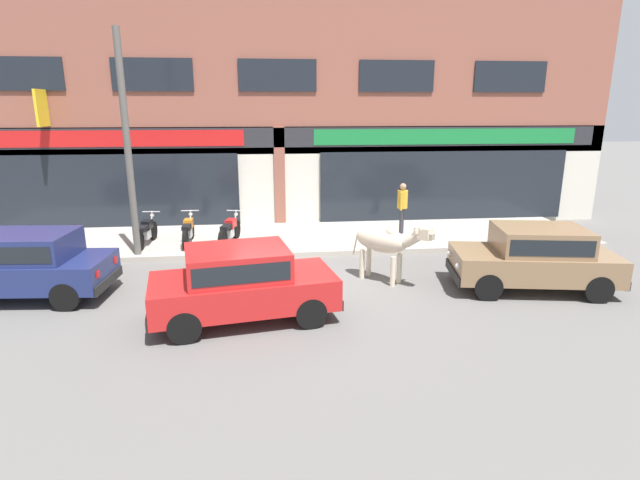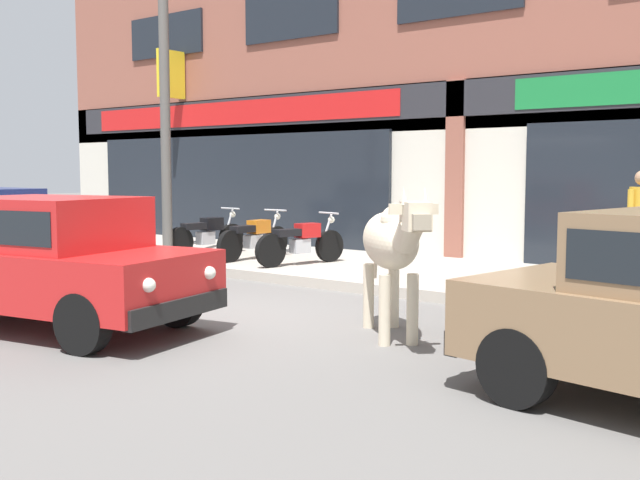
{
  "view_description": "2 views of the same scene",
  "coord_description": "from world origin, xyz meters",
  "px_view_note": "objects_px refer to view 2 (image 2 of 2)",
  "views": [
    {
      "loc": [
        -0.41,
        -10.96,
        4.05
      ],
      "look_at": [
        0.85,
        1.0,
        0.82
      ],
      "focal_mm": 28.0,
      "sensor_mm": 36.0,
      "label": 1
    },
    {
      "loc": [
        6.38,
        -6.51,
        1.75
      ],
      "look_at": [
        0.64,
        1.0,
        0.87
      ],
      "focal_mm": 42.0,
      "sensor_mm": 36.0,
      "label": 2
    }
  ],
  "objects_px": {
    "car_1": "(50,256)",
    "motorcycle_0": "(206,234)",
    "motorcycle_2": "(301,242)",
    "utility_pole": "(165,97)",
    "motorcycle_1": "(254,238)",
    "cow": "(392,243)"
  },
  "relations": [
    {
      "from": "car_1",
      "to": "motorcycle_1",
      "type": "xyz_separation_m",
      "value": [
        -1.79,
        5.28,
        -0.27
      ]
    },
    {
      "from": "motorcycle_1",
      "to": "motorcycle_2",
      "type": "bearing_deg",
      "value": -6.02
    },
    {
      "from": "cow",
      "to": "utility_pole",
      "type": "height_order",
      "value": "utility_pole"
    },
    {
      "from": "cow",
      "to": "motorcycle_2",
      "type": "height_order",
      "value": "cow"
    },
    {
      "from": "motorcycle_0",
      "to": "motorcycle_2",
      "type": "bearing_deg",
      "value": -2.11
    },
    {
      "from": "motorcycle_0",
      "to": "car_1",
      "type": "bearing_deg",
      "value": -60.4
    },
    {
      "from": "car_1",
      "to": "motorcycle_0",
      "type": "relative_size",
      "value": 2.09
    },
    {
      "from": "motorcycle_1",
      "to": "utility_pole",
      "type": "distance_m",
      "value": 2.95
    },
    {
      "from": "cow",
      "to": "motorcycle_2",
      "type": "distance_m",
      "value": 5.06
    },
    {
      "from": "car_1",
      "to": "motorcycle_0",
      "type": "distance_m",
      "value": 6.03
    },
    {
      "from": "motorcycle_1",
      "to": "utility_pole",
      "type": "xyz_separation_m",
      "value": [
        -1.22,
        -0.97,
        2.51
      ]
    },
    {
      "from": "car_1",
      "to": "motorcycle_1",
      "type": "relative_size",
      "value": 2.09
    },
    {
      "from": "car_1",
      "to": "motorcycle_2",
      "type": "distance_m",
      "value": 5.19
    },
    {
      "from": "utility_pole",
      "to": "cow",
      "type": "bearing_deg",
      "value": -21.11
    },
    {
      "from": "cow",
      "to": "car_1",
      "type": "distance_m",
      "value": 3.76
    },
    {
      "from": "car_1",
      "to": "motorcycle_2",
      "type": "bearing_deg",
      "value": 96.54
    },
    {
      "from": "motorcycle_1",
      "to": "motorcycle_2",
      "type": "height_order",
      "value": "same"
    },
    {
      "from": "motorcycle_1",
      "to": "motorcycle_2",
      "type": "relative_size",
      "value": 1.02
    },
    {
      "from": "cow",
      "to": "utility_pole",
      "type": "xyz_separation_m",
      "value": [
        -6.26,
        2.42,
        2.04
      ]
    },
    {
      "from": "cow",
      "to": "utility_pole",
      "type": "relative_size",
      "value": 0.29
    },
    {
      "from": "motorcycle_0",
      "to": "motorcycle_1",
      "type": "height_order",
      "value": "same"
    },
    {
      "from": "motorcycle_2",
      "to": "utility_pole",
      "type": "height_order",
      "value": "utility_pole"
    }
  ]
}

